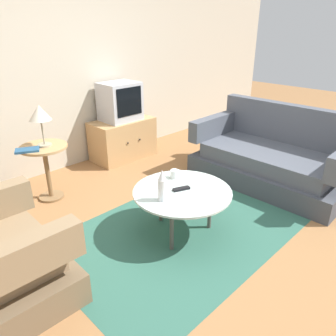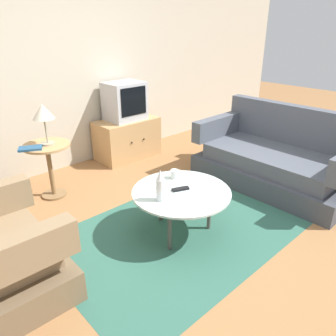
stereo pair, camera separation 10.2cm
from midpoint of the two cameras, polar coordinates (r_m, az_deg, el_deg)
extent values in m
plane|color=olive|center=(3.09, 3.30, -11.25)|extent=(16.00, 16.00, 0.00)
cube|color=#BCB29E|center=(4.39, -19.97, 17.06)|extent=(9.00, 0.12, 2.70)
cube|color=#2D5B4C|center=(3.10, 1.43, -11.05)|extent=(2.31, 1.56, 0.00)
cube|color=brown|center=(2.69, -27.64, -17.37)|extent=(0.82, 0.95, 0.24)
cube|color=#846B4C|center=(2.13, -26.45, -14.62)|extent=(0.81, 0.16, 0.24)
cube|color=#3E424B|center=(4.11, 16.55, -0.87)|extent=(0.97, 1.80, 0.24)
cube|color=#4C515B|center=(4.03, 16.89, 1.84)|extent=(0.83, 1.52, 0.18)
cube|color=#4C515B|center=(4.27, 20.01, 7.32)|extent=(0.17, 1.79, 0.47)
cube|color=#4C515B|center=(4.36, 7.69, 7.44)|extent=(0.95, 0.15, 0.26)
cylinder|color=#B2C6C1|center=(2.88, 1.52, -4.16)|extent=(0.88, 0.88, 0.02)
cylinder|color=#4C4742|center=(3.15, -2.22, -6.01)|extent=(0.04, 0.04, 0.41)
cylinder|color=#4C4742|center=(2.77, -0.41, -10.61)|extent=(0.04, 0.04, 0.41)
cylinder|color=#4C4742|center=(3.06, 6.43, -7.11)|extent=(0.04, 0.04, 0.41)
cylinder|color=tan|center=(3.66, -21.79, 3.44)|extent=(0.49, 0.49, 0.02)
cylinder|color=brown|center=(3.77, -21.08, -0.91)|extent=(0.05, 0.05, 0.59)
cylinder|color=brown|center=(3.89, -20.47, -4.68)|extent=(0.27, 0.27, 0.02)
cube|color=tan|center=(4.69, -8.55, 5.06)|extent=(0.88, 0.48, 0.55)
sphere|color=black|center=(4.43, -7.69, 4.35)|extent=(0.02, 0.02, 0.02)
sphere|color=black|center=(4.55, -5.60, 5.00)|extent=(0.02, 0.02, 0.02)
cube|color=#B7B7BC|center=(4.56, -9.09, 11.46)|extent=(0.50, 0.41, 0.51)
cube|color=black|center=(4.39, -7.47, 11.48)|extent=(0.40, 0.01, 0.37)
cylinder|color=#9E937A|center=(3.65, -21.58, 3.79)|extent=(0.14, 0.14, 0.02)
cylinder|color=#9E937A|center=(3.61, -21.91, 5.85)|extent=(0.02, 0.02, 0.26)
cone|color=beige|center=(3.55, -22.42, 8.97)|extent=(0.22, 0.22, 0.15)
cylinder|color=white|center=(2.68, -2.12, -3.88)|extent=(0.07, 0.07, 0.19)
cone|color=white|center=(2.62, -2.16, -1.20)|extent=(0.07, 0.07, 0.09)
cylinder|color=white|center=(3.08, 0.18, -1.06)|extent=(0.08, 0.08, 0.08)
torus|color=white|center=(3.12, 0.87, -0.77)|extent=(0.06, 0.01, 0.06)
cube|color=black|center=(2.88, 1.34, -3.67)|extent=(0.16, 0.10, 0.02)
cube|color=navy|center=(3.56, -24.25, 2.87)|extent=(0.26, 0.22, 0.02)
camera|label=1|loc=(0.05, -90.96, -0.43)|focal=34.70mm
camera|label=2|loc=(0.05, 89.04, 0.43)|focal=34.70mm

